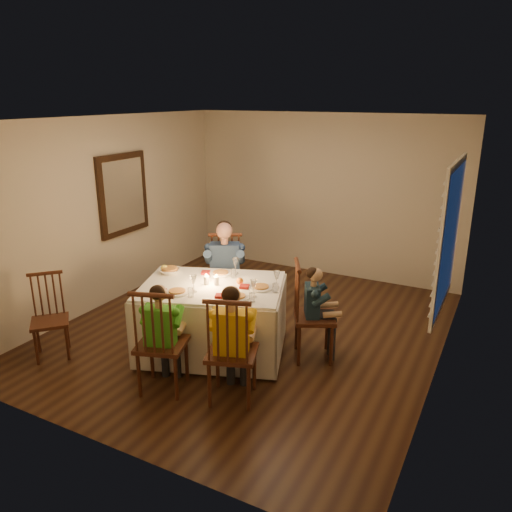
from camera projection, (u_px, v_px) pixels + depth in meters
The scene contains 26 objects.
ground at pixel (250, 330), 6.35m from camera, with size 5.00×5.00×0.00m, color black.
wall_left at pixel (108, 212), 6.94m from camera, with size 0.02×5.00×2.60m, color beige.
wall_right at pixel (449, 259), 4.96m from camera, with size 0.02×5.00×2.60m, color beige.
wall_back at pixel (323, 196), 8.05m from camera, with size 4.50×0.02×2.60m, color beige.
ceiling at pixel (249, 119), 5.55m from camera, with size 5.00×5.00×0.00m, color white.
dining_table at pixel (212, 304), 5.65m from camera, with size 1.89×1.62×0.80m.
chair_adult at pixel (226, 318), 6.68m from camera, with size 0.47×0.44×1.13m, color #3C1A10, non-canonical shape.
chair_near_left at pixel (165, 388), 5.10m from camera, with size 0.47×0.44×1.13m, color #3C1A10, non-canonical shape.
chair_near_right at pixel (233, 398), 4.93m from camera, with size 0.47×0.44×1.13m, color #3C1A10, non-canonical shape.
chair_end at pixel (313, 357), 5.71m from camera, with size 0.47×0.44×1.13m, color #3C1A10, non-canonical shape.
chair_extra at pixel (55, 356), 5.73m from camera, with size 0.40×0.38×0.97m, color #3C1A10, non-canonical shape.
adult at pixel (226, 318), 6.68m from camera, with size 0.50×0.46×1.33m, color navy, non-canonical shape.
child_green at pixel (165, 388), 5.10m from camera, with size 0.39×0.36×1.14m, color green, non-canonical shape.
child_yellow at pixel (233, 398), 4.93m from camera, with size 0.43×0.39×1.20m, color gold, non-canonical shape.
child_teal at pixel (313, 357), 5.71m from camera, with size 0.36×0.33×1.08m, color #182C3D, non-canonical shape.
setting_adult at pixel (221, 274), 5.89m from camera, with size 0.26×0.26×0.02m, color white.
setting_green at pixel (177, 292), 5.34m from camera, with size 0.26×0.26×0.02m, color white.
setting_yellow at pixel (237, 297), 5.21m from camera, with size 0.26×0.26×0.02m, color white.
setting_teal at pixel (261, 288), 5.46m from camera, with size 0.26×0.26×0.02m, color white.
candle_left at pixel (206, 280), 5.57m from camera, with size 0.06×0.06×0.10m, color white.
candle_right at pixel (217, 281), 5.55m from camera, with size 0.06×0.06×0.10m, color white.
squash at pixel (164, 269), 5.96m from camera, with size 0.09×0.09×0.09m, color yellow.
orange_fruit at pixel (240, 281), 5.57m from camera, with size 0.08×0.08×0.08m, color orange.
serving_bowl at pixel (170, 271), 5.92m from camera, with size 0.24×0.24×0.06m, color white.
wall_mirror at pixel (123, 194), 7.12m from camera, with size 0.06×0.95×1.15m.
window_blinds at pixel (448, 237), 5.00m from camera, with size 0.07×1.34×1.54m.
Camera 1 is at (2.73, -5.06, 2.86)m, focal length 35.00 mm.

